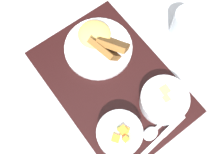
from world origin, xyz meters
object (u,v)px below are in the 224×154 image
knife (167,132)px  bowl_salad (120,134)px  spoon (157,128)px  glass_water (185,26)px  plate_main (99,44)px  bowl_soup (164,100)px

knife → bowl_salad: bearing=-37.3°
knife → spoon: same height
knife → glass_water: 0.30m
bowl_salad → plate_main: size_ratio=0.60×
plate_main → knife: size_ratio=1.00×
plate_main → glass_water: size_ratio=2.03×
bowl_soup → glass_water: 0.23m
spoon → glass_water: bearing=-147.0°
plate_main → glass_water: 0.25m
bowl_soup → spoon: bearing=130.0°
bowl_soup → knife: bowl_soup is taller
plate_main → glass_water: (-0.09, -0.23, 0.01)m
bowl_salad → bowl_soup: size_ratio=0.92×
plate_main → knife: plate_main is taller
plate_main → knife: bearing=-178.0°
bowl_salad → spoon: size_ratio=0.74×
plate_main → spoon: plate_main is taller
spoon → knife: bearing=122.4°
plate_main → bowl_soup: bearing=-168.1°
bowl_salad → glass_water: 0.36m
bowl_salad → bowl_soup: 0.14m
plate_main → glass_water: bearing=-111.6°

